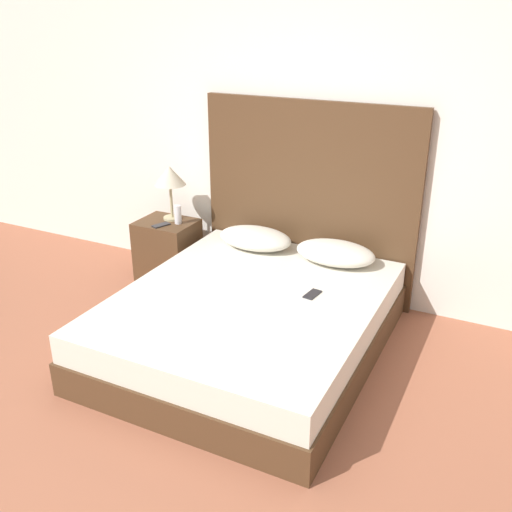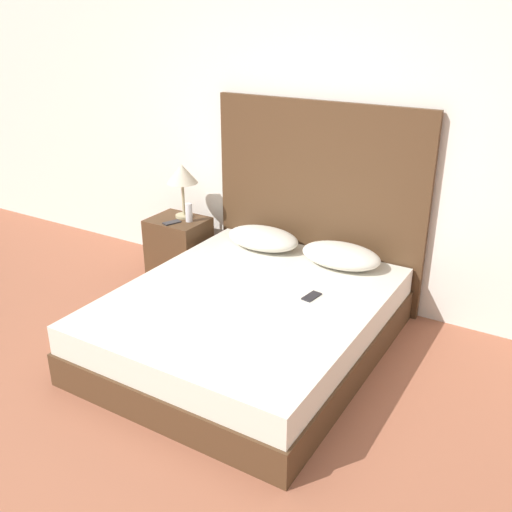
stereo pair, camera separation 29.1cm
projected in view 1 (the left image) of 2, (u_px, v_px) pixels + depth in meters
The scene contains 11 objects.
ground_plane at pixel (130, 448), 3.12m from camera, with size 16.00×16.00×0.00m, color #9E5B42.
wall_back at pixel (298, 128), 4.46m from camera, with size 10.00×0.06×2.70m.
bed at pixel (250, 323), 3.94m from camera, with size 1.70×2.03×0.42m.
headboard at pixel (308, 201), 4.56m from camera, with size 1.78×0.05×1.58m.
pillow_left at pixel (255, 238), 4.60m from camera, with size 0.61×0.38×0.16m.
pillow_right at pixel (335, 253), 4.32m from camera, with size 0.61×0.38×0.16m.
phone_on_bed at pixel (312, 294), 3.86m from camera, with size 0.09×0.16×0.01m.
nightstand at pixel (168, 250), 4.99m from camera, with size 0.48×0.40×0.53m.
table_lamp at pixel (170, 177), 4.80m from camera, with size 0.27×0.27×0.47m.
phone_on_nightstand at pixel (161, 225), 4.79m from camera, with size 0.12×0.17×0.01m.
toiletry_bottle at pixel (178, 214), 4.81m from camera, with size 0.06×0.06×0.16m.
Camera 1 is at (1.70, -1.88, 2.20)m, focal length 40.00 mm.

